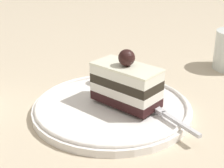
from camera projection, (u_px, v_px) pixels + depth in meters
ground_plane at (120, 119)px, 0.49m from camera, size 2.40×2.40×0.00m
dessert_plate at (112, 107)px, 0.51m from camera, size 0.24×0.24×0.02m
cake_slice at (123, 83)px, 0.50m from camera, size 0.11×0.08×0.08m
whipped_cream_dollop at (107, 71)px, 0.58m from camera, size 0.03×0.03×0.04m
fork at (168, 116)px, 0.46m from camera, size 0.10×0.08×0.00m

